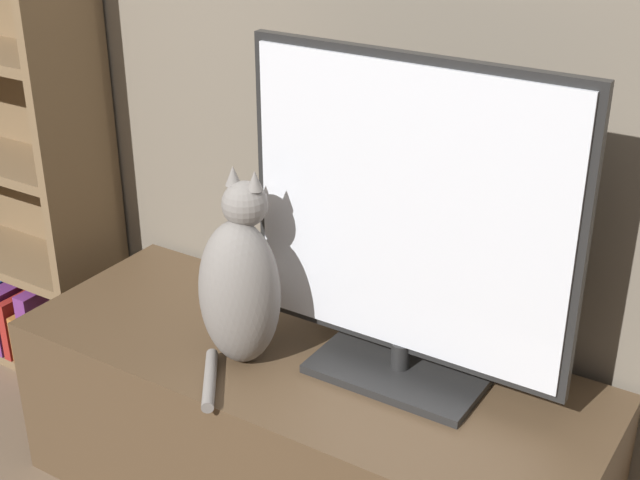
{
  "coord_description": "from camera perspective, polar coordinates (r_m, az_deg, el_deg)",
  "views": [
    {
      "loc": [
        0.99,
        -0.58,
        1.62
      ],
      "look_at": [
        0.05,
        0.9,
        0.78
      ],
      "focal_mm": 50.0,
      "sensor_mm": 36.0,
      "label": 1
    }
  ],
  "objects": [
    {
      "name": "bookshelf",
      "position": [
        2.87,
        -19.12,
        6.37
      ],
      "size": [
        0.65,
        0.28,
        1.68
      ],
      "color": "brown",
      "rests_on": "ground_plane"
    },
    {
      "name": "tv",
      "position": [
        1.91,
        5.59,
        0.65
      ],
      "size": [
        0.76,
        0.24,
        0.75
      ],
      "color": "black",
      "rests_on": "tv_stand"
    },
    {
      "name": "tv_stand",
      "position": [
        2.27,
        -0.97,
        -12.35
      ],
      "size": [
        1.44,
        0.54,
        0.46
      ],
      "color": "brown",
      "rests_on": "ground_plane"
    },
    {
      "name": "cat",
      "position": [
        2.04,
        -5.07,
        -2.92
      ],
      "size": [
        0.2,
        0.31,
        0.47
      ],
      "rotation": [
        0.0,
        0.0,
        0.03
      ],
      "color": "gray",
      "rests_on": "tv_stand"
    }
  ]
}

